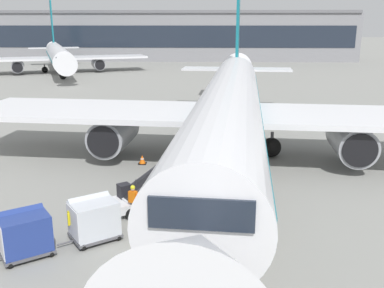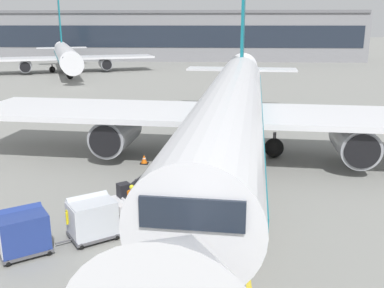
% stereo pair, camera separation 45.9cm
% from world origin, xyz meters
% --- Properties ---
extents(ground_plane, '(600.00, 600.00, 0.00)m').
position_xyz_m(ground_plane, '(0.00, 0.00, 0.00)').
color(ground_plane, gray).
extents(parked_airplane, '(36.72, 47.08, 15.58)m').
position_xyz_m(parked_airplane, '(3.46, 14.56, 3.75)').
color(parked_airplane, white).
rests_on(parked_airplane, ground).
extents(belt_loader, '(4.93, 4.12, 3.20)m').
position_xyz_m(belt_loader, '(-1.10, 6.04, 0.89)').
color(belt_loader, silver).
rests_on(belt_loader, ground).
extents(baggage_cart_lead, '(2.68, 2.46, 1.91)m').
position_xyz_m(baggage_cart_lead, '(-3.03, 2.47, 1.00)').
color(baggage_cart_lead, '#515156').
rests_on(baggage_cart_lead, ground).
extents(baggage_cart_second, '(2.68, 2.46, 1.91)m').
position_xyz_m(baggage_cart_second, '(-5.51, 0.99, 1.00)').
color(baggage_cart_second, '#515156').
rests_on(baggage_cart_second, ground).
extents(ground_crew_by_loader, '(0.40, 0.50, 1.74)m').
position_xyz_m(ground_crew_by_loader, '(-0.10, 5.31, 1.00)').
color(ground_crew_by_loader, black).
rests_on(ground_crew_by_loader, ground).
extents(ground_crew_by_carts, '(0.46, 0.43, 1.74)m').
position_xyz_m(ground_crew_by_carts, '(-0.86, 2.54, 1.00)').
color(ground_crew_by_carts, '#333847').
rests_on(ground_crew_by_carts, ground).
extents(ground_crew_marshaller, '(0.53, 0.38, 1.74)m').
position_xyz_m(ground_crew_marshaller, '(-1.63, 4.61, 1.00)').
color(ground_crew_marshaller, '#514C42').
rests_on(ground_crew_marshaller, ground).
extents(ground_crew_wingwalker, '(0.41, 0.49, 1.74)m').
position_xyz_m(ground_crew_wingwalker, '(-3.88, 2.28, 1.00)').
color(ground_crew_wingwalker, '#333847').
rests_on(ground_crew_wingwalker, ground).
extents(safety_cone_engine_keepout, '(0.55, 0.55, 0.63)m').
position_xyz_m(safety_cone_engine_keepout, '(-2.47, 13.25, 0.30)').
color(safety_cone_engine_keepout, black).
rests_on(safety_cone_engine_keepout, ground).
extents(apron_guidance_line_lead_in, '(0.20, 110.00, 0.01)m').
position_xyz_m(apron_guidance_line_lead_in, '(3.69, 13.73, 0.00)').
color(apron_guidance_line_lead_in, yellow).
rests_on(apron_guidance_line_lead_in, ground).
extents(terminal_building, '(93.97, 15.38, 12.34)m').
position_xyz_m(terminal_building, '(-8.05, 101.98, 6.11)').
color(terminal_building, gray).
rests_on(terminal_building, ground).
extents(distant_airplane, '(33.80, 41.35, 14.22)m').
position_xyz_m(distant_airplane, '(-26.83, 69.26, 3.26)').
color(distant_airplane, white).
rests_on(distant_airplane, ground).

